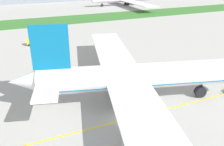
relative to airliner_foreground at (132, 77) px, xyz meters
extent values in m
plane|color=#ADAAA5|center=(-4.85, -4.82, -5.69)|extent=(600.00, 600.00, 0.00)
cube|color=yellow|center=(-4.85, -5.32, -5.69)|extent=(280.00, 0.36, 0.01)
cube|color=#38722D|center=(-4.85, 92.00, -5.64)|extent=(320.00, 24.00, 0.10)
cylinder|color=white|center=(0.62, -0.17, 0.16)|extent=(38.27, 15.00, 5.20)
cube|color=#0C6B9E|center=(0.62, -0.17, -0.75)|extent=(36.68, 14.20, 0.62)
cone|color=white|center=(-20.10, 5.43, 0.55)|extent=(6.67, 5.76, 4.42)
cube|color=#0C6B9E|center=(-14.89, 4.03, 6.92)|extent=(6.78, 2.30, 8.32)
cube|color=white|center=(-14.27, 9.24, 0.94)|extent=(6.23, 9.13, 0.36)
cube|color=white|center=(-16.98, -0.79, 0.94)|extent=(6.23, 9.13, 0.36)
cube|color=white|center=(3.94, 19.45, -0.49)|extent=(17.11, 35.42, 0.42)
cube|color=white|center=(-6.40, -18.79, -0.49)|extent=(17.11, 35.42, 0.42)
cylinder|color=#B7BABF|center=(3.03, 11.68, -2.06)|extent=(5.51, 4.05, 2.86)
cylinder|color=black|center=(5.41, 11.03, -2.06)|extent=(1.20, 3.01, 3.00)
cylinder|color=#B7BABF|center=(-3.27, -11.61, -2.06)|extent=(5.51, 4.05, 2.86)
cylinder|color=black|center=(-0.89, -12.26, -2.06)|extent=(1.20, 3.01, 3.00)
cylinder|color=black|center=(14.64, -3.96, -3.45)|extent=(0.54, 0.54, 2.01)
cylinder|color=black|center=(14.64, -3.96, -4.46)|extent=(2.67, 1.72, 2.47)
cylinder|color=black|center=(-1.62, 3.27, -3.45)|extent=(0.54, 0.54, 2.01)
cylinder|color=black|center=(-1.62, 3.27, -4.46)|extent=(2.67, 1.72, 2.47)
cylinder|color=black|center=(-3.05, -2.00, -3.45)|extent=(0.54, 0.54, 2.01)
cylinder|color=black|center=(-3.05, -2.00, -4.46)|extent=(2.67, 1.72, 2.47)
sphere|color=black|center=(-12.74, 6.09, 0.63)|extent=(0.36, 0.36, 0.36)
sphere|color=black|center=(-10.59, 5.50, 0.63)|extent=(0.36, 0.36, 0.36)
sphere|color=black|center=(-8.43, 4.92, 0.63)|extent=(0.36, 0.36, 0.36)
sphere|color=black|center=(-6.27, 4.33, 0.63)|extent=(0.36, 0.36, 0.36)
sphere|color=black|center=(-4.11, 3.75, 0.63)|extent=(0.36, 0.36, 0.36)
sphere|color=black|center=(-1.96, 3.17, 0.63)|extent=(0.36, 0.36, 0.36)
sphere|color=black|center=(0.20, 2.58, 0.63)|extent=(0.36, 0.36, 0.36)
sphere|color=black|center=(2.36, 2.00, 0.63)|extent=(0.36, 0.36, 0.36)
sphere|color=black|center=(4.52, 1.42, 0.63)|extent=(0.36, 0.36, 0.36)
sphere|color=black|center=(6.68, 0.83, 0.63)|extent=(0.36, 0.36, 0.36)
sphere|color=black|center=(8.83, 0.25, 0.63)|extent=(0.36, 0.36, 0.36)
sphere|color=black|center=(10.99, -0.34, 0.63)|extent=(0.36, 0.36, 0.36)
sphere|color=black|center=(13.15, -0.92, 0.63)|extent=(0.36, 0.36, 0.36)
sphere|color=black|center=(15.31, -1.50, 0.63)|extent=(0.36, 0.36, 0.36)
sphere|color=tan|center=(-9.75, -12.79, -4.06)|extent=(0.24, 0.24, 0.24)
cube|color=yellow|center=(-11.74, 50.43, -4.12)|extent=(4.78, 2.63, 2.23)
cube|color=yellow|center=(-14.61, 50.84, -4.29)|extent=(2.02, 2.16, 1.90)
cube|color=#263347|center=(-15.42, 50.96, -3.91)|extent=(0.32, 1.68, 0.84)
cylinder|color=black|center=(-14.75, 49.85, -5.24)|extent=(0.93, 0.42, 0.90)
cylinder|color=black|center=(-14.47, 51.84, -5.24)|extent=(0.93, 0.42, 0.90)
cylinder|color=black|center=(-10.76, 49.28, -5.24)|extent=(0.93, 0.42, 0.90)
cylinder|color=black|center=(-10.47, 51.27, -5.24)|extent=(0.93, 0.42, 0.90)
cube|color=#661472|center=(61.06, 129.22, -1.75)|extent=(40.88, 5.40, 0.50)
sphere|color=white|center=(38.71, 130.09, -1.02)|extent=(3.94, 3.94, 3.94)
cube|color=white|center=(62.36, 107.97, -1.54)|extent=(10.82, 38.55, 0.33)
cylinder|color=#B7BABF|center=(61.42, 116.61, -2.79)|extent=(4.03, 2.43, 2.28)
cylinder|color=black|center=(59.45, 116.69, -2.79)|extent=(0.44, 2.41, 2.40)
cylinder|color=#B7BABF|center=(62.40, 141.76, -2.79)|extent=(4.03, 2.43, 2.28)
cylinder|color=black|center=(60.43, 141.84, -2.79)|extent=(0.44, 2.41, 2.40)
cylinder|color=black|center=(44.94, 129.85, -3.90)|extent=(0.43, 0.43, 1.61)
cylinder|color=black|center=(44.94, 129.85, -4.70)|extent=(2.00, 0.96, 1.97)
cylinder|color=black|center=(64.37, 126.91, -3.90)|extent=(0.43, 0.43, 1.61)
cylinder|color=black|center=(64.37, 126.91, -4.70)|extent=(2.00, 0.96, 1.97)
cylinder|color=black|center=(64.54, 131.27, -3.90)|extent=(0.43, 0.43, 1.61)
cylinder|color=black|center=(64.54, 131.27, -4.70)|extent=(2.00, 0.96, 1.97)
camera|label=1|loc=(-21.67, -39.04, 20.08)|focal=39.13mm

